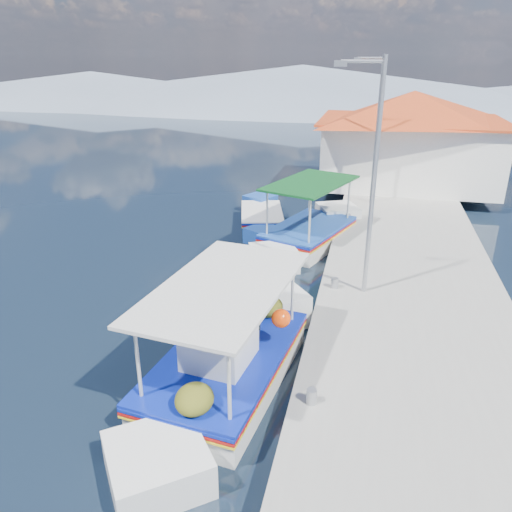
# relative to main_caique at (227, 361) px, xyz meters

# --- Properties ---
(ground) EXTENTS (160.00, 160.00, 0.00)m
(ground) POSITION_rel_main_caique_xyz_m (-1.89, 2.04, -0.50)
(ground) COLOR black
(ground) RESTS_ON ground
(quay) EXTENTS (5.00, 44.00, 0.50)m
(quay) POSITION_rel_main_caique_xyz_m (4.01, 8.04, -0.25)
(quay) COLOR gray
(quay) RESTS_ON ground
(bollards) EXTENTS (0.20, 17.20, 0.30)m
(bollards) POSITION_rel_main_caique_xyz_m (1.91, 7.29, 0.15)
(bollards) COLOR #A5A8AD
(bollards) RESTS_ON quay
(main_caique) EXTENTS (2.91, 7.78, 2.58)m
(main_caique) POSITION_rel_main_caique_xyz_m (0.00, 0.00, 0.00)
(main_caique) COLOR white
(main_caique) RESTS_ON ground
(caique_green_canopy) EXTENTS (3.59, 6.59, 2.62)m
(caique_green_canopy) POSITION_rel_main_caique_xyz_m (0.57, 8.56, -0.11)
(caique_green_canopy) COLOR white
(caique_green_canopy) RESTS_ON ground
(caique_blue_hull) EXTENTS (2.50, 5.27, 0.97)m
(caique_blue_hull) POSITION_rel_main_caique_xyz_m (-1.52, 10.27, -0.24)
(caique_blue_hull) COLOR #1B48A2
(caique_blue_hull) RESTS_ON ground
(harbor_building) EXTENTS (10.49, 10.49, 4.40)m
(harbor_building) POSITION_rel_main_caique_xyz_m (4.31, 17.04, 2.28)
(harbor_building) COLOR white
(harbor_building) RESTS_ON quay
(lamp_post_near) EXTENTS (1.21, 0.14, 6.00)m
(lamp_post_near) POSITION_rel_main_caique_xyz_m (2.62, 4.04, 3.35)
(lamp_post_near) COLOR #A5A8AD
(lamp_post_near) RESTS_ON quay
(lamp_post_far) EXTENTS (1.21, 0.14, 6.00)m
(lamp_post_far) POSITION_rel_main_caique_xyz_m (2.62, 13.04, 3.35)
(lamp_post_far) COLOR #A5A8AD
(lamp_post_far) RESTS_ON quay
(mountain_ridge) EXTENTS (171.40, 96.00, 5.50)m
(mountain_ridge) POSITION_rel_main_caique_xyz_m (4.65, 58.04, 1.54)
(mountain_ridge) COLOR gray
(mountain_ridge) RESTS_ON ground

